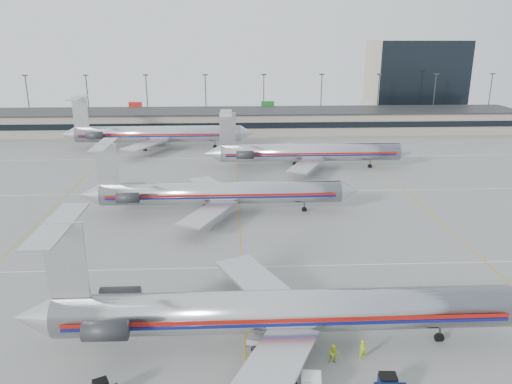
{
  "coord_description": "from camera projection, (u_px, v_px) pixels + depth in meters",
  "views": [
    {
      "loc": [
        -0.87,
        -44.45,
        26.63
      ],
      "look_at": [
        2.48,
        25.74,
        4.5
      ],
      "focal_mm": 35.0,
      "sensor_mm": 36.0,
      "label": 1
    }
  ],
  "objects": [
    {
      "name": "jet_foreground",
      "position": [
        275.0,
        311.0,
        43.73
      ],
      "size": [
        46.87,
        27.6,
        12.27
      ],
      "color": "silver",
      "rests_on": "ground"
    },
    {
      "name": "terminal",
      "position": [
        235.0,
        121.0,
        142.78
      ],
      "size": [
        162.0,
        17.0,
        6.25
      ],
      "color": "gray",
      "rests_on": "ground"
    },
    {
      "name": "jet_third_row",
      "position": [
        306.0,
        152.0,
        103.26
      ],
      "size": [
        43.71,
        26.89,
        11.95
      ],
      "color": "silver",
      "rests_on": "ground"
    },
    {
      "name": "ground",
      "position": [
        244.0,
        311.0,
        50.39
      ],
      "size": [
        260.0,
        260.0,
        0.0
      ],
      "primitive_type": "plane",
      "color": "gray",
      "rests_on": "ground"
    },
    {
      "name": "ramp_worker_near",
      "position": [
        363.0,
        350.0,
        42.61
      ],
      "size": [
        0.81,
        0.72,
        1.87
      ],
      "primitive_type": "imported",
      "rotation": [
        0.0,
        0.0,
        0.49
      ],
      "color": "#A9CF13",
      "rests_on": "ground"
    },
    {
      "name": "jet_back_row",
      "position": [
        155.0,
        134.0,
        121.44
      ],
      "size": [
        46.87,
        28.83,
        12.82
      ],
      "color": "silver",
      "rests_on": "ground"
    },
    {
      "name": "distant_building",
      "position": [
        415.0,
        78.0,
        171.4
      ],
      "size": [
        30.0,
        20.0,
        25.0
      ],
      "primitive_type": "cube",
      "color": "tan",
      "rests_on": "ground"
    },
    {
      "name": "apron_markings",
      "position": [
        242.0,
        267.0,
        59.91
      ],
      "size": [
        160.0,
        0.15,
        0.02
      ],
      "primitive_type": "cube",
      "color": "silver",
      "rests_on": "ground"
    },
    {
      "name": "belt_loader",
      "position": [
        272.0,
        340.0,
        44.37
      ],
      "size": [
        4.95,
        2.99,
        2.55
      ],
      "rotation": [
        0.0,
        0.0,
        -0.41
      ],
      "color": "#959595",
      "rests_on": "ground"
    },
    {
      "name": "ramp_worker_far",
      "position": [
        334.0,
        354.0,
        42.21
      ],
      "size": [
        0.88,
        0.7,
        1.74
      ],
      "primitive_type": "imported",
      "rotation": [
        0.0,
        0.0,
        -0.05
      ],
      "color": "#BDDE14",
      "rests_on": "ground"
    },
    {
      "name": "light_mast_row",
      "position": [
        235.0,
        96.0,
        154.52
      ],
      "size": [
        163.6,
        0.4,
        15.28
      ],
      "color": "#38383D",
      "rests_on": "ground"
    },
    {
      "name": "jet_second_row",
      "position": [
        216.0,
        193.0,
        77.31
      ],
      "size": [
        43.38,
        25.54,
        11.36
      ],
      "color": "silver",
      "rests_on": "ground"
    }
  ]
}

